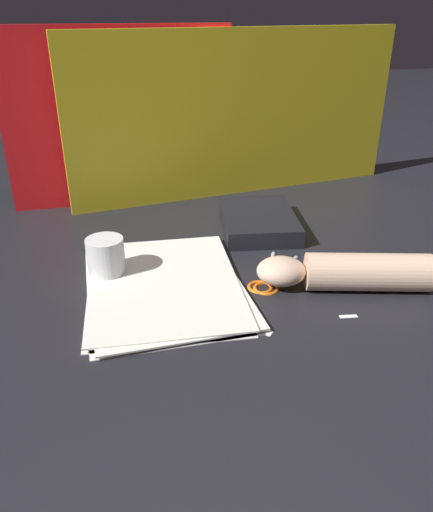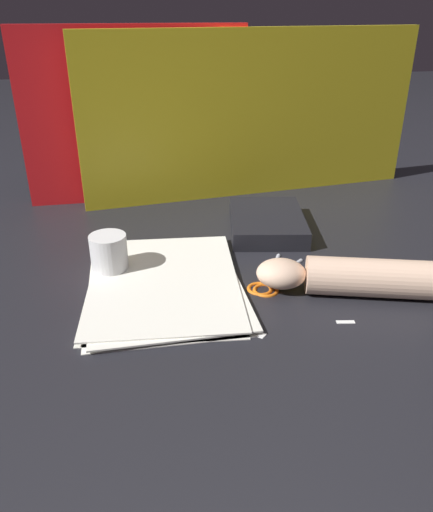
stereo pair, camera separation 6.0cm
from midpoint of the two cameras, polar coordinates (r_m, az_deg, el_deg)
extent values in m
plane|color=black|center=(0.93, 2.47, -3.10)|extent=(6.00, 6.00, 0.00)
cube|color=red|center=(1.29, -7.87, 15.40)|extent=(0.56, 0.04, 0.42)
cube|color=yellow|center=(1.33, 5.70, 15.66)|extent=(0.89, 0.15, 0.41)
cube|color=white|center=(0.91, -4.25, -3.67)|extent=(0.28, 0.36, 0.00)
cube|color=white|center=(0.92, -4.13, -3.16)|extent=(0.29, 0.38, 0.00)
cube|color=white|center=(0.91, -3.99, -3.19)|extent=(0.28, 0.37, 0.00)
cube|color=white|center=(0.91, -4.18, -2.82)|extent=(0.29, 0.37, 0.00)
cube|color=black|center=(1.14, 7.28, 3.83)|extent=(0.19, 0.25, 0.04)
sphere|color=silver|center=(0.93, 7.82, -2.89)|extent=(0.01, 0.01, 0.01)
cylinder|color=silver|center=(0.98, 8.33, -1.25)|extent=(0.06, 0.11, 0.01)
torus|color=orange|center=(0.91, 7.56, -3.74)|extent=(0.06, 0.06, 0.01)
cylinder|color=silver|center=(0.98, 9.66, -1.55)|extent=(0.09, 0.09, 0.01)
torus|color=orange|center=(0.91, 6.89, -3.57)|extent=(0.07, 0.07, 0.01)
cylinder|color=beige|center=(0.92, 18.95, -2.39)|extent=(0.23, 0.12, 0.07)
ellipsoid|color=beige|center=(0.90, 9.32, -2.02)|extent=(0.10, 0.09, 0.05)
cube|color=white|center=(0.85, 16.53, -7.26)|extent=(0.03, 0.01, 0.00)
cube|color=white|center=(0.80, 5.23, -8.31)|extent=(0.03, 0.03, 0.00)
cube|color=white|center=(0.79, 6.94, -8.86)|extent=(0.03, 0.03, 0.00)
cylinder|color=white|center=(0.95, -10.42, 0.10)|extent=(0.07, 0.07, 0.08)
camera|label=1|loc=(0.03, -88.07, 0.98)|focal=35.00mm
camera|label=2|loc=(0.03, 91.93, -0.98)|focal=35.00mm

